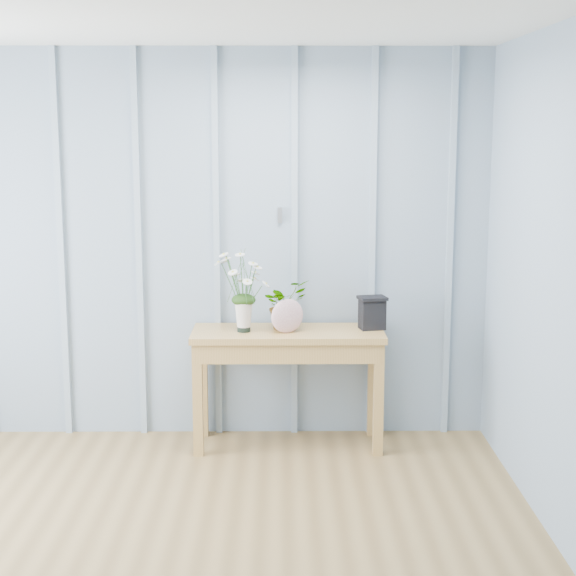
{
  "coord_description": "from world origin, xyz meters",
  "views": [
    {
      "loc": [
        0.67,
        -3.38,
        2.0
      ],
      "look_at": [
        0.71,
        1.94,
        1.03
      ],
      "focal_mm": 55.0,
      "sensor_mm": 36.0,
      "label": 1
    }
  ],
  "objects_px": {
    "sideboard": "(288,348)",
    "carved_box": "(372,312)",
    "daisy_vase": "(243,280)",
    "felt_disc_vessel": "(287,316)"
  },
  "relations": [
    {
      "from": "carved_box",
      "to": "felt_disc_vessel",
      "type": "bearing_deg",
      "value": -169.2
    },
    {
      "from": "daisy_vase",
      "to": "carved_box",
      "type": "relative_size",
      "value": 2.51
    },
    {
      "from": "daisy_vase",
      "to": "felt_disc_vessel",
      "type": "xyz_separation_m",
      "value": [
        0.27,
        -0.04,
        -0.22
      ]
    },
    {
      "from": "sideboard",
      "to": "carved_box",
      "type": "bearing_deg",
      "value": 4.28
    },
    {
      "from": "daisy_vase",
      "to": "felt_disc_vessel",
      "type": "distance_m",
      "value": 0.35
    },
    {
      "from": "sideboard",
      "to": "daisy_vase",
      "type": "relative_size",
      "value": 2.3
    },
    {
      "from": "daisy_vase",
      "to": "felt_disc_vessel",
      "type": "height_order",
      "value": "daisy_vase"
    },
    {
      "from": "daisy_vase",
      "to": "sideboard",
      "type": "bearing_deg",
      "value": 5.14
    },
    {
      "from": "felt_disc_vessel",
      "to": "carved_box",
      "type": "bearing_deg",
      "value": -12.09
    },
    {
      "from": "daisy_vase",
      "to": "carved_box",
      "type": "distance_m",
      "value": 0.84
    }
  ]
}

